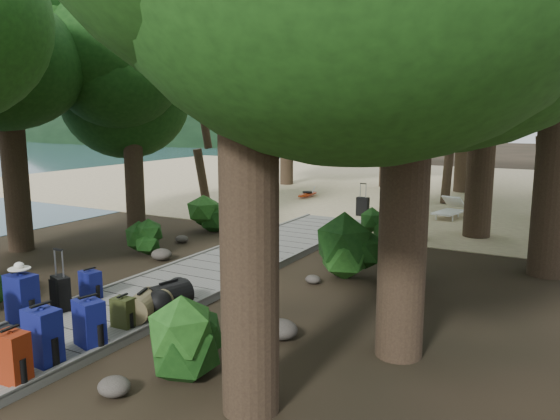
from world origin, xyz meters
The scene contains 43 objects.
ground centered at (0.00, 0.00, 0.00)m, with size 120.00×120.00×0.00m, color #322519.
sand_beach centered at (0.00, 16.00, 0.01)m, with size 40.00×22.00×0.02m, color #CCBB89.
water_bay centered at (-32.00, 25.00, 0.00)m, with size 50.00×60.00×0.02m, color #2B4B5A.
distant_hill centered at (-40.00, 48.00, 0.00)m, with size 32.00×16.00×12.00m, color black.
boardwalk centered at (0.00, 1.00, 0.06)m, with size 2.00×12.00×0.12m, color slate.
backpack_left_c centered at (-0.78, -3.14, 0.53)m, with size 0.44×0.32×0.82m, color navy, non-canonical shape.
backpack_left_d centered at (-0.76, -1.86, 0.38)m, with size 0.34×0.25×0.52m, color navy, non-canonical shape.
backpack_right_a centered at (0.78, -4.40, 0.45)m, with size 0.37×0.27×0.67m, color #9A2B10, non-canonical shape.
backpack_right_b centered at (0.67, -3.90, 0.51)m, with size 0.44×0.31×0.79m, color navy, non-canonical shape.
backpack_right_c centered at (0.75, -3.24, 0.47)m, with size 0.41×0.29×0.70m, color navy, non-canonical shape.
backpack_right_d centered at (0.66, -2.53, 0.36)m, with size 0.32×0.23×0.48m, color #303718, non-canonical shape.
duffel_right_khaki centered at (0.70, -2.15, 0.33)m, with size 0.42×0.62×0.42m, color brown, non-canonical shape.
duffel_right_black centered at (0.77, -1.63, 0.34)m, with size 0.43×0.69×0.43m, color black, non-canonical shape.
suitcase_on_boardwalk centered at (-0.73, -2.49, 0.39)m, with size 0.35×0.19×0.55m, color black, non-canonical shape.
lone_suitcase_on_sand centered at (0.38, 8.17, 0.32)m, with size 0.38×0.22×0.60m, color black, non-canonical shape.
hat_white centered at (-0.81, -3.12, 0.99)m, with size 0.32×0.32×0.11m, color silver, non-canonical shape.
kayak centered at (-2.93, 10.92, 0.17)m, with size 0.64×2.92×0.29m, color #AC2F0E.
sun_lounger centered at (2.85, 9.13, 0.33)m, with size 0.61×1.90×0.61m, color silver, non-canonical shape.
tree_right_b centered at (4.43, -1.24, 4.51)m, with size 5.05×5.05×9.01m, color black, non-canonical shape.
tree_right_c centered at (3.61, 1.70, 4.69)m, with size 5.42×5.42×9.37m, color black, non-canonical shape.
tree_right_e centered at (4.08, 6.85, 5.03)m, with size 5.59×5.59×10.07m, color black, non-canonical shape.
tree_left_b centered at (-5.24, 0.04, 4.15)m, with size 4.61×4.61×8.30m, color black, non-canonical shape.
tree_left_c centered at (-3.85, 2.48, 3.50)m, with size 4.02×4.02×6.99m, color black, non-canonical shape.
tree_back_a centered at (-1.24, 15.54, 5.07)m, with size 5.86×5.86×10.15m, color black, non-canonical shape.
tree_back_b centered at (2.07, 15.54, 5.53)m, with size 6.20×6.20×11.07m, color black, non-canonical shape.
tree_back_c centered at (5.06, 16.12, 4.18)m, with size 4.64×4.64×8.35m, color black, non-canonical shape.
tree_back_d centered at (-5.60, 14.12, 4.30)m, with size 5.16×5.16×8.60m, color black, non-canonical shape.
palm_right_a centered at (3.02, 6.09, 3.98)m, with size 4.67×4.67×7.97m, color #113E14, non-canonical shape.
palm_right_b centered at (5.43, 10.80, 3.86)m, with size 4.00×4.00×7.72m, color #113E14, non-canonical shape.
palm_right_c centered at (2.37, 12.19, 3.57)m, with size 4.49×4.49×7.14m, color #113E14, non-canonical shape.
palm_left_a centered at (-4.68, 6.40, 3.17)m, with size 3.99×3.99×6.35m, color #113E14, non-canonical shape.
rock_left_b centered at (-2.66, -1.75, 0.09)m, with size 0.33×0.30×0.18m, color #4C473F, non-canonical shape.
rock_left_c centered at (-1.65, 0.95, 0.13)m, with size 0.48×0.43×0.26m, color #4C473F, non-canonical shape.
rock_left_d centered at (-2.35, 2.51, 0.09)m, with size 0.34×0.31×0.19m, color #4C473F, non-canonical shape.
rock_right_a centered at (1.88, -3.91, 0.11)m, with size 0.40×0.36×0.22m, color #4C473F, non-canonical shape.
rock_right_b centered at (2.77, -1.55, 0.14)m, with size 0.51×0.46×0.28m, color #4C473F, non-canonical shape.
rock_right_c centered at (2.05, 1.04, 0.08)m, with size 0.30×0.27×0.17m, color #4C473F, non-canonical shape.
rock_right_d centered at (2.88, 4.38, 0.15)m, with size 0.53×0.48×0.29m, color #4C473F, non-canonical shape.
shrub_left_b centered at (-2.30, 1.24, 0.37)m, with size 0.81×0.81×0.73m, color #1B4314, non-canonical shape.
shrub_left_c centered at (-2.58, 4.05, 0.46)m, with size 1.03×1.03×0.93m, color #1B4314, non-canonical shape.
shrub_right_a centered at (2.11, -2.97, 0.45)m, with size 0.99×0.99×0.89m, color #1B4314, non-canonical shape.
shrub_right_b centered at (2.59, 1.82, 0.59)m, with size 1.30×1.30×1.17m, color #1B4314, non-canonical shape.
shrub_right_c centered at (1.95, 5.15, 0.39)m, with size 0.88×0.88×0.79m, color #1B4314, non-canonical shape.
Camera 1 is at (6.40, -8.09, 3.21)m, focal length 35.00 mm.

